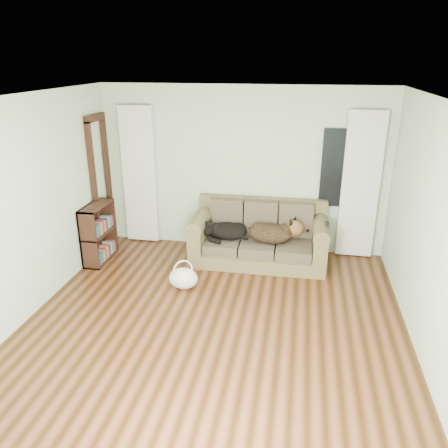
% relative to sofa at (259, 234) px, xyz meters
% --- Properties ---
extents(floor, '(5.00, 5.00, 0.00)m').
position_rel_sofa_xyz_m(floor, '(-0.33, -1.98, -0.45)').
color(floor, '#301A08').
rests_on(floor, ground).
extents(ceiling, '(5.00, 5.00, 0.00)m').
position_rel_sofa_xyz_m(ceiling, '(-0.33, -1.98, 2.15)').
color(ceiling, white).
rests_on(ceiling, ground).
extents(wall_back, '(4.50, 0.04, 2.60)m').
position_rel_sofa_xyz_m(wall_back, '(-0.33, 0.52, 0.85)').
color(wall_back, beige).
rests_on(wall_back, ground).
extents(wall_left, '(0.04, 5.00, 2.60)m').
position_rel_sofa_xyz_m(wall_left, '(-2.58, -1.98, 0.85)').
color(wall_left, beige).
rests_on(wall_left, ground).
extents(wall_right, '(0.04, 5.00, 2.60)m').
position_rel_sofa_xyz_m(wall_right, '(1.92, -1.98, 0.85)').
color(wall_right, beige).
rests_on(wall_right, ground).
extents(curtain_left, '(0.55, 0.08, 2.25)m').
position_rel_sofa_xyz_m(curtain_left, '(-2.03, 0.44, 0.70)').
color(curtain_left, silver).
rests_on(curtain_left, ground).
extents(curtain_right, '(0.55, 0.08, 2.25)m').
position_rel_sofa_xyz_m(curtain_right, '(1.47, 0.44, 0.70)').
color(curtain_right, silver).
rests_on(curtain_right, ground).
extents(window_pane, '(0.50, 0.03, 1.20)m').
position_rel_sofa_xyz_m(window_pane, '(1.12, 0.50, 0.95)').
color(window_pane, black).
rests_on(window_pane, wall_back).
extents(door_casing, '(0.07, 0.60, 2.10)m').
position_rel_sofa_xyz_m(door_casing, '(-2.53, 0.07, 0.60)').
color(door_casing, black).
rests_on(door_casing, ground).
extents(sofa, '(2.03, 0.88, 0.83)m').
position_rel_sofa_xyz_m(sofa, '(0.00, 0.00, 0.00)').
color(sofa, brown).
rests_on(sofa, floor).
extents(dog_black_lab, '(0.62, 0.45, 0.25)m').
position_rel_sofa_xyz_m(dog_black_lab, '(-0.51, -0.03, 0.03)').
color(dog_black_lab, black).
rests_on(dog_black_lab, sofa).
extents(dog_shepherd, '(0.74, 0.56, 0.30)m').
position_rel_sofa_xyz_m(dog_shepherd, '(0.21, -0.01, 0.04)').
color(dog_shepherd, black).
rests_on(dog_shepherd, sofa).
extents(tv_remote, '(0.06, 0.18, 0.02)m').
position_rel_sofa_xyz_m(tv_remote, '(1.00, -0.12, 0.28)').
color(tv_remote, black).
rests_on(tv_remote, sofa).
extents(tote_bag, '(0.46, 0.40, 0.29)m').
position_rel_sofa_xyz_m(tote_bag, '(-0.92, -1.04, -0.29)').
color(tote_bag, beige).
rests_on(tote_bag, floor).
extents(bookshelf, '(0.36, 0.75, 0.90)m').
position_rel_sofa_xyz_m(bookshelf, '(-2.42, -0.40, 0.05)').
color(bookshelf, black).
rests_on(bookshelf, floor).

